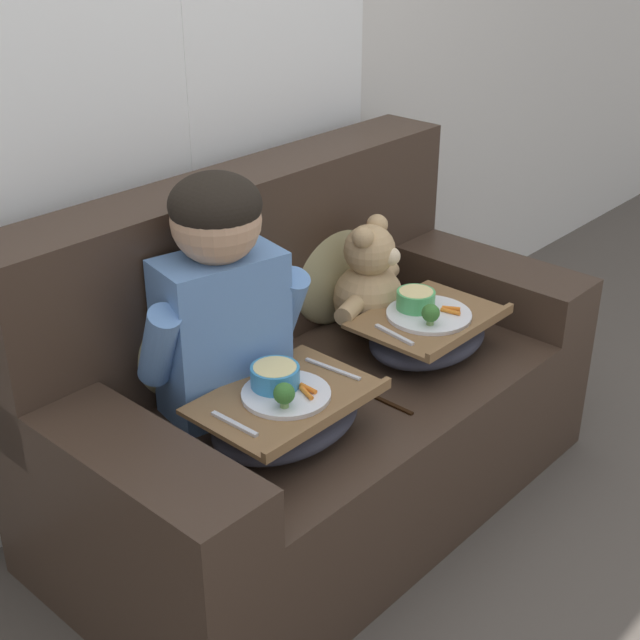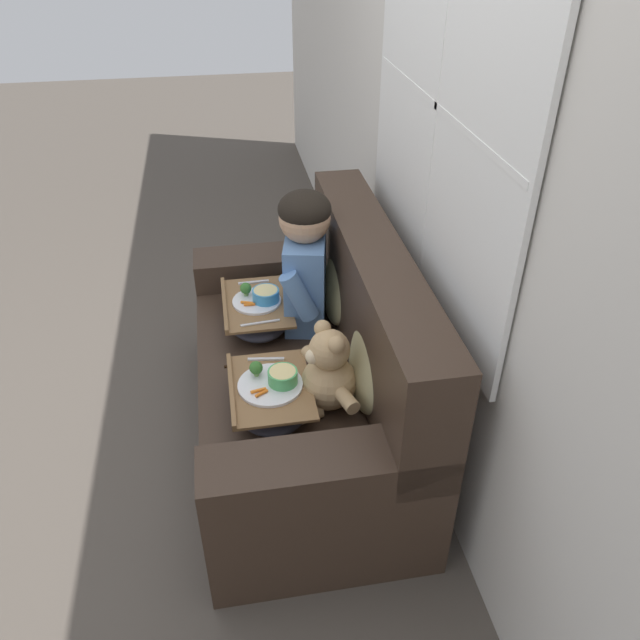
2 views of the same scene
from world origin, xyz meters
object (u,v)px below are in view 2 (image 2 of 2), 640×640
at_px(throw_pillow_behind_child, 340,282).
at_px(lap_tray_teddy, 271,396).
at_px(child_figure, 305,253).
at_px(lap_tray_child, 258,312).
at_px(throw_pillow_behind_teddy, 370,361).
at_px(teddy_bear, 328,374).
at_px(couch, 314,375).

distance_m(throw_pillow_behind_child, lap_tray_teddy, 0.71).
xyz_separation_m(child_figure, lap_tray_teddy, (0.58, -0.22, -0.28)).
bearing_deg(throw_pillow_behind_child, lap_tray_child, -90.03).
bearing_deg(throw_pillow_behind_teddy, lap_tray_teddy, -90.10).
bearing_deg(child_figure, throw_pillow_behind_teddy, 15.19).
distance_m(teddy_bear, lap_tray_teddy, 0.23).
height_order(throw_pillow_behind_teddy, teddy_bear, throw_pillow_behind_teddy).
bearing_deg(lap_tray_teddy, teddy_bear, 89.45).
bearing_deg(throw_pillow_behind_teddy, throw_pillow_behind_child, -180.00).
height_order(teddy_bear, lap_tray_teddy, teddy_bear).
relative_size(couch, throw_pillow_behind_child, 3.93).
bearing_deg(throw_pillow_behind_teddy, teddy_bear, -89.49).
bearing_deg(teddy_bear, throw_pillow_behind_teddy, 90.51).
relative_size(throw_pillow_behind_child, lap_tray_child, 0.94).
distance_m(throw_pillow_behind_teddy, lap_tray_child, 0.71).
xyz_separation_m(child_figure, lap_tray_child, (0.00, -0.22, -0.28)).
bearing_deg(lap_tray_child, throw_pillow_behind_teddy, 33.05).
distance_m(couch, teddy_bear, 0.38).
xyz_separation_m(child_figure, teddy_bear, (0.59, -0.00, -0.20)).
xyz_separation_m(couch, lap_tray_child, (-0.29, -0.21, 0.17)).
xyz_separation_m(couch, throw_pillow_behind_teddy, (0.29, 0.17, 0.28)).
distance_m(couch, lap_tray_child, 0.40).
relative_size(child_figure, teddy_bear, 1.67).
distance_m(lap_tray_child, lap_tray_teddy, 0.58).
bearing_deg(teddy_bear, couch, -179.06).
distance_m(throw_pillow_behind_teddy, lap_tray_teddy, 0.40).
xyz_separation_m(couch, child_figure, (-0.29, 0.01, 0.44)).
relative_size(couch, lap_tray_child, 3.68).
relative_size(lap_tray_child, lap_tray_teddy, 1.06).
bearing_deg(lap_tray_teddy, child_figure, 159.22).
xyz_separation_m(throw_pillow_behind_child, lap_tray_teddy, (0.58, -0.38, -0.12)).
bearing_deg(lap_tray_child, teddy_bear, 20.41).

